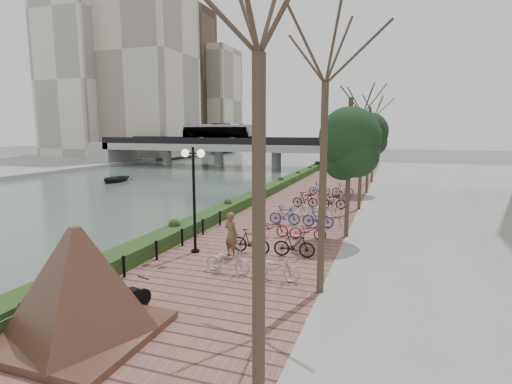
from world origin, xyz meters
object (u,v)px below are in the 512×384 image
at_px(pedestrian, 231,234).
at_px(boat, 115,178).
at_px(lamppost, 194,176).
at_px(motorcycle, 125,299).
at_px(granite_monument, 79,283).

relative_size(pedestrian, boat, 0.49).
height_order(lamppost, boat, lamppost).
relative_size(lamppost, boat, 1.18).
relative_size(motorcycle, pedestrian, 0.80).
bearing_deg(motorcycle, boat, 144.37).
bearing_deg(boat, pedestrian, -44.45).
bearing_deg(granite_monument, pedestrian, 81.85).
distance_m(motorcycle, boat, 33.74).
height_order(granite_monument, pedestrian, granite_monument).
height_order(granite_monument, lamppost, lamppost).
bearing_deg(lamppost, granite_monument, -84.95).
bearing_deg(granite_monument, boat, 127.27).
distance_m(granite_monument, boat, 34.69).
relative_size(lamppost, motorcycle, 2.99).
xyz_separation_m(granite_monument, boat, (-20.99, 27.58, -1.51)).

